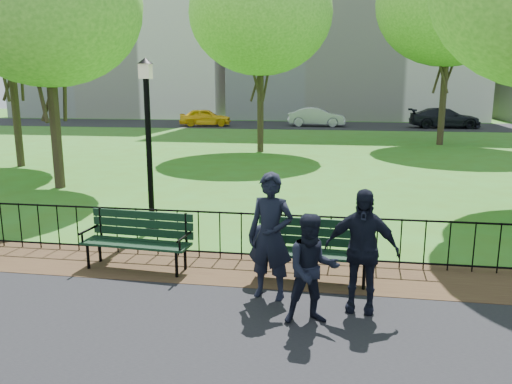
% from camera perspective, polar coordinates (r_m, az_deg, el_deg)
% --- Properties ---
extents(ground, '(120.00, 120.00, 0.00)m').
position_cam_1_polar(ground, '(7.26, 3.23, -13.44)').
color(ground, '#3D671B').
extents(dirt_strip, '(60.00, 1.60, 0.01)m').
position_cam_1_polar(dirt_strip, '(8.62, 4.31, -9.12)').
color(dirt_strip, '#362016').
rests_on(dirt_strip, ground).
extents(far_street, '(70.00, 9.00, 0.01)m').
position_cam_1_polar(far_street, '(41.64, 8.44, 7.53)').
color(far_street, black).
rests_on(far_street, ground).
extents(iron_fence, '(24.06, 0.06, 1.00)m').
position_cam_1_polar(iron_fence, '(8.94, 4.65, -5.07)').
color(iron_fence, black).
rests_on(iron_fence, ground).
extents(park_bench_main, '(2.01, 0.70, 1.07)m').
position_cam_1_polar(park_bench_main, '(8.15, 4.41, -5.64)').
color(park_bench_main, black).
rests_on(park_bench_main, ground).
extents(park_bench_left_a, '(1.93, 0.73, 1.07)m').
position_cam_1_polar(park_bench_left_a, '(8.89, -13.28, -4.70)').
color(park_bench_left_a, black).
rests_on(park_bench_left_a, ground).
extents(lamppost, '(0.33, 0.33, 3.70)m').
position_cam_1_polar(lamppost, '(10.93, -12.18, 5.92)').
color(lamppost, black).
rests_on(lamppost, ground).
extents(tree_near_w, '(5.66, 5.66, 7.89)m').
position_cam_1_polar(tree_near_w, '(16.76, -22.95, 19.16)').
color(tree_near_w, '#2D2116').
rests_on(tree_near_w, ground).
extents(tree_far_c, '(6.64, 6.64, 9.25)m').
position_cam_1_polar(tree_far_c, '(24.49, 0.53, 19.71)').
color(tree_far_c, '#2D2116').
rests_on(tree_far_c, ground).
extents(tree_far_e, '(7.61, 7.61, 10.61)m').
position_cam_1_polar(tree_far_e, '(29.40, 21.32, 19.48)').
color(tree_far_e, '#2D2116').
rests_on(tree_far_e, ground).
extents(person_left, '(0.77, 0.59, 1.89)m').
position_cam_1_polar(person_left, '(7.35, 1.69, -5.08)').
color(person_left, black).
rests_on(person_left, asphalt_path).
extents(person_mid, '(0.80, 0.55, 1.49)m').
position_cam_1_polar(person_mid, '(6.67, 6.43, -8.76)').
color(person_mid, black).
rests_on(person_mid, asphalt_path).
extents(person_right, '(1.07, 0.55, 1.75)m').
position_cam_1_polar(person_right, '(7.11, 11.95, -6.52)').
color(person_right, black).
rests_on(person_right, asphalt_path).
extents(taxi, '(4.32, 2.34, 1.39)m').
position_cam_1_polar(taxi, '(40.73, -5.81, 8.49)').
color(taxi, yellow).
rests_on(taxi, far_street).
extents(sedan_silver, '(4.59, 1.73, 1.50)m').
position_cam_1_polar(sedan_silver, '(40.53, 6.97, 8.52)').
color(sedan_silver, '#ABAEB3').
rests_on(sedan_silver, far_street).
extents(sedan_dark, '(5.33, 2.36, 1.52)m').
position_cam_1_polar(sedan_dark, '(41.23, 20.75, 7.92)').
color(sedan_dark, black).
rests_on(sedan_dark, far_street).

